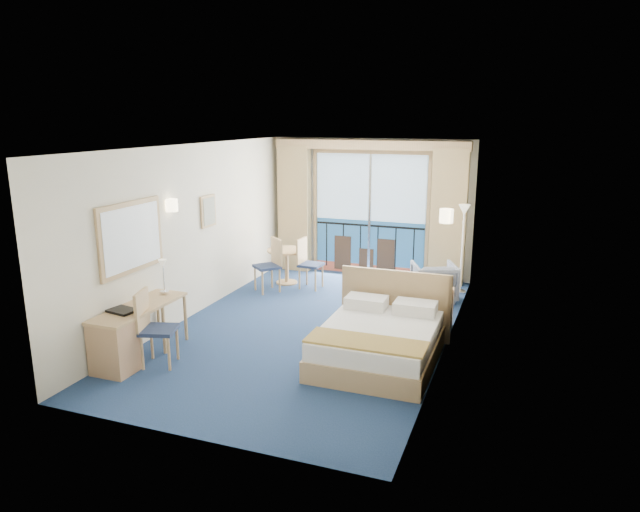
{
  "coord_description": "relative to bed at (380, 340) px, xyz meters",
  "views": [
    {
      "loc": [
        2.92,
        -7.56,
        3.1
      ],
      "look_at": [
        0.06,
        0.2,
        1.08
      ],
      "focal_mm": 32.0,
      "sensor_mm": 36.0,
      "label": 1
    }
  ],
  "objects": [
    {
      "name": "floor",
      "position": [
        -1.26,
        0.8,
        -0.28
      ],
      "size": [
        6.5,
        6.5,
        0.0
      ],
      "primitive_type": "plane",
      "color": "navy",
      "rests_on": "ground"
    },
    {
      "name": "wall_print",
      "position": [
        -3.23,
        1.25,
        1.32
      ],
      "size": [
        0.04,
        0.42,
        0.52
      ],
      "color": "tan",
      "rests_on": "room_walls"
    },
    {
      "name": "table_chair_b",
      "position": [
        -2.62,
        2.32,
        0.27
      ],
      "size": [
        0.59,
        0.59,
        0.97
      ],
      "rotation": [
        0.0,
        0.0,
        -0.71
      ],
      "color": "#202D4C",
      "rests_on": "ground"
    },
    {
      "name": "pelmet",
      "position": [
        -1.26,
        3.9,
        2.3
      ],
      "size": [
        3.8,
        0.25,
        0.18
      ],
      "primitive_type": "cube",
      "color": "tan",
      "rests_on": "room_walls"
    },
    {
      "name": "balcony_door",
      "position": [
        -1.26,
        4.01,
        0.86
      ],
      "size": [
        2.36,
        0.03,
        2.52
      ],
      "color": "navy",
      "rests_on": "room_walls"
    },
    {
      "name": "sconce_left",
      "position": [
        -3.2,
        0.2,
        1.57
      ],
      "size": [
        0.18,
        0.18,
        0.18
      ],
      "primitive_type": "cylinder",
      "color": "#FFE9B2",
      "rests_on": "room_walls"
    },
    {
      "name": "floor_lamp",
      "position": [
        0.62,
        3.4,
        0.94
      ],
      "size": [
        0.22,
        0.22,
        1.6
      ],
      "color": "silver",
      "rests_on": "ground"
    },
    {
      "name": "curtain_right",
      "position": [
        0.29,
        3.87,
        1.0
      ],
      "size": [
        0.65,
        0.22,
        2.55
      ],
      "primitive_type": "cube",
      "color": "tan",
      "rests_on": "room_walls"
    },
    {
      "name": "bed",
      "position": [
        0.0,
        0.0,
        0.0
      ],
      "size": [
        1.58,
        1.88,
        1.0
      ],
      "color": "tan",
      "rests_on": "ground"
    },
    {
      "name": "nightstand",
      "position": [
        0.5,
        1.45,
        0.02
      ],
      "size": [
        0.46,
        0.43,
        0.6
      ],
      "primitive_type": "cube",
      "color": "tan",
      "rests_on": "ground"
    },
    {
      "name": "curtain_left",
      "position": [
        -2.81,
        3.87,
        1.0
      ],
      "size": [
        0.65,
        0.22,
        2.55
      ],
      "primitive_type": "cube",
      "color": "tan",
      "rests_on": "room_walls"
    },
    {
      "name": "mirror",
      "position": [
        -3.23,
        -0.7,
        1.27
      ],
      "size": [
        0.05,
        1.25,
        0.95
      ],
      "color": "tan",
      "rests_on": "room_walls"
    },
    {
      "name": "desk_lamp",
      "position": [
        -2.99,
        -0.39,
        0.77
      ],
      "size": [
        0.13,
        0.13,
        0.47
      ],
      "color": "silver",
      "rests_on": "desk"
    },
    {
      "name": "folder",
      "position": [
        -3.05,
        -1.21,
        0.44
      ],
      "size": [
        0.39,
        0.32,
        0.03
      ],
      "primitive_type": "cube",
      "rotation": [
        0.0,
        0.0,
        -0.18
      ],
      "color": "black",
      "rests_on": "desk"
    },
    {
      "name": "round_table",
      "position": [
        -2.56,
        2.86,
        0.22
      ],
      "size": [
        0.73,
        0.73,
        0.66
      ],
      "color": "tan",
      "rests_on": "ground"
    },
    {
      "name": "phone",
      "position": [
        0.46,
        1.44,
        0.36
      ],
      "size": [
        0.22,
        0.2,
        0.08
      ],
      "primitive_type": "cube",
      "rotation": [
        0.0,
        0.0,
        0.39
      ],
      "color": "white",
      "rests_on": "nightstand"
    },
    {
      "name": "desk",
      "position": [
        -2.99,
        -1.36,
        0.11
      ],
      "size": [
        0.51,
        1.49,
        0.7
      ],
      "color": "tan",
      "rests_on": "ground"
    },
    {
      "name": "room_walls",
      "position": [
        -1.26,
        0.8,
        1.5
      ],
      "size": [
        4.04,
        6.54,
        2.72
      ],
      "color": "silver",
      "rests_on": "ground"
    },
    {
      "name": "armchair",
      "position": [
        0.25,
        2.79,
        0.05
      ],
      "size": [
        0.93,
        0.94,
        0.66
      ],
      "primitive_type": "imported",
      "rotation": [
        0.0,
        0.0,
        3.53
      ],
      "color": "#4B4E5B",
      "rests_on": "ground"
    },
    {
      "name": "desk_chair",
      "position": [
        -2.68,
        -1.12,
        0.27
      ],
      "size": [
        0.53,
        0.53,
        0.98
      ],
      "rotation": [
        0.0,
        0.0,
        1.86
      ],
      "color": "#202D4C",
      "rests_on": "ground"
    },
    {
      "name": "table_chair_a",
      "position": [
        -2.08,
        2.72,
        0.24
      ],
      "size": [
        0.43,
        0.42,
        0.93
      ],
      "rotation": [
        0.0,
        0.0,
        1.51
      ],
      "color": "#202D4C",
      "rests_on": "ground"
    },
    {
      "name": "sconce_right",
      "position": [
        0.68,
        0.65,
        1.57
      ],
      "size": [
        0.18,
        0.18,
        0.18
      ],
      "primitive_type": "cylinder",
      "color": "#FFE9B2",
      "rests_on": "room_walls"
    }
  ]
}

